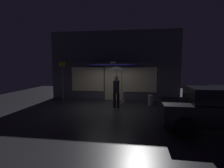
% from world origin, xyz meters
% --- Properties ---
extents(ground_plane, '(18.00, 18.00, 0.00)m').
position_xyz_m(ground_plane, '(0.00, 0.00, 0.00)').
color(ground_plane, '#26262B').
extents(building_facade, '(8.46, 1.00, 4.49)m').
position_xyz_m(building_facade, '(-0.00, 2.34, 2.22)').
color(building_facade, '#4C4C56').
rests_on(building_facade, ground).
extents(person_with_umbrella, '(1.01, 1.01, 2.19)m').
position_xyz_m(person_with_umbrella, '(0.46, 0.09, 1.63)').
color(person_with_umbrella, black).
rests_on(person_with_umbrella, ground).
extents(parked_car, '(4.16, 2.02, 1.49)m').
position_xyz_m(parked_car, '(4.49, -2.63, 0.76)').
color(parked_car, black).
rests_on(parked_car, ground).
extents(street_sign_post, '(0.40, 0.07, 2.59)m').
position_xyz_m(street_sign_post, '(-3.06, 1.21, 1.46)').
color(street_sign_post, '#595B60').
rests_on(street_sign_post, ground).
extents(sidewalk_bollard, '(0.25, 0.25, 0.67)m').
position_xyz_m(sidewalk_bollard, '(0.71, 1.46, 0.33)').
color(sidewalk_bollard, '#B2A899').
rests_on(sidewalk_bollard, ground).
extents(sidewalk_bollard_2, '(0.30, 0.30, 0.59)m').
position_xyz_m(sidewalk_bollard_2, '(2.33, 0.88, 0.30)').
color(sidewalk_bollard_2, '#B2A899').
rests_on(sidewalk_bollard_2, ground).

